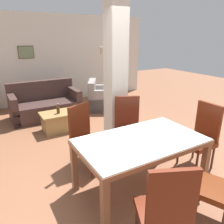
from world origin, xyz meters
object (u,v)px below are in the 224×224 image
object	(u,v)px
coffee_table	(58,121)
dining_chair_far_left	(86,136)
dining_chair_head_right	(202,134)
dining_chair_far_right	(128,125)
dining_table	(141,150)
bottle	(58,110)
armchair	(102,99)
floor_lamp	(104,56)
dining_chair_near_left	(165,210)
sofa	(45,105)
dining_chair_near_right	(222,182)

from	to	relation	value
coffee_table	dining_chair_far_left	bearing A→B (deg)	-91.64
dining_chair_head_right	dining_chair_far_right	bearing A→B (deg)	41.99
dining_table	bottle	distance (m)	2.54
dining_chair_head_right	coffee_table	bearing A→B (deg)	31.97
dining_chair_far_right	armchair	world-z (taller)	dining_chair_far_right
coffee_table	floor_lamp	distance (m)	3.17
dining_table	dining_chair_far_right	xyz separation A→B (m)	(0.41, 0.91, -0.06)
dining_chair_far_right	dining_chair_far_left	world-z (taller)	same
coffee_table	bottle	distance (m)	0.30
dining_chair_near_left	armchair	xyz separation A→B (m)	(1.64, 4.36, -0.26)
dining_chair_near_left	dining_chair_far_right	bearing A→B (deg)	89.96
sofa	dining_table	bearing A→B (deg)	96.00
dining_chair_far_right	coffee_table	size ratio (longest dim) A/B	1.40
bottle	dining_chair_far_right	bearing A→B (deg)	-64.40
dining_chair_far_right	dining_chair_near_right	distance (m)	1.83
dining_chair_near_left	dining_chair_head_right	size ratio (longest dim) A/B	1.00
dining_table	dining_chair_head_right	size ratio (longest dim) A/B	1.57
bottle	floor_lamp	bearing A→B (deg)	41.16
sofa	floor_lamp	size ratio (longest dim) A/B	1.01
dining_chair_near_left	dining_table	bearing A→B (deg)	90.00
dining_chair_near_right	dining_chair_head_right	bearing A→B (deg)	24.26
sofa	bottle	world-z (taller)	sofa
dining_chair_near_left	dining_chair_far_left	distance (m)	1.80
dining_chair_head_right	coffee_table	size ratio (longest dim) A/B	1.40
dining_chair_near_left	bottle	world-z (taller)	dining_chair_near_left
dining_chair_far_left	dining_chair_near_right	distance (m)	1.99
dining_chair_head_right	dining_chair_near_right	world-z (taller)	same
dining_chair_far_left	armchair	distance (m)	3.05
dining_chair_far_right	armchair	distance (m)	2.67
dining_chair_near_left	coffee_table	size ratio (longest dim) A/B	1.40
dining_chair_head_right	sofa	xyz separation A→B (m)	(-1.61, 3.64, -0.25)
dining_chair_far_left	sofa	bearing A→B (deg)	-115.46
dining_table	armchair	bearing A→B (deg)	70.28
dining_chair_near_left	dining_chair_near_right	bearing A→B (deg)	23.75
dining_chair_near_left	floor_lamp	world-z (taller)	floor_lamp
dining_chair_far_right	dining_table	bearing A→B (deg)	90.00
dining_chair_near_left	sofa	size ratio (longest dim) A/B	0.61
dining_chair_far_left	coffee_table	xyz separation A→B (m)	(0.05, 1.67, -0.33)
dining_table	dining_chair_head_right	bearing A→B (deg)	0.00
armchair	floor_lamp	world-z (taller)	floor_lamp
dining_chair_far_left	sofa	size ratio (longest dim) A/B	0.61
dining_chair_far_right	dining_chair_far_left	distance (m)	0.82
dining_chair_far_left	dining_chair_head_right	xyz separation A→B (m)	(1.64, -0.89, 0.00)
dining_chair_far_right	sofa	size ratio (longest dim) A/B	0.61
dining_chair_near_left	dining_chair_far_left	size ratio (longest dim) A/B	1.00
dining_chair_far_left	dining_chair_head_right	bearing A→B (deg)	126.76
dining_chair_far_left	coffee_table	bearing A→B (deg)	-116.51
dining_chair_head_right	bottle	xyz separation A→B (m)	(-1.59, 2.52, -0.04)
dining_table	sofa	world-z (taller)	sofa
dining_chair_far_right	dining_chair_head_right	distance (m)	1.23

